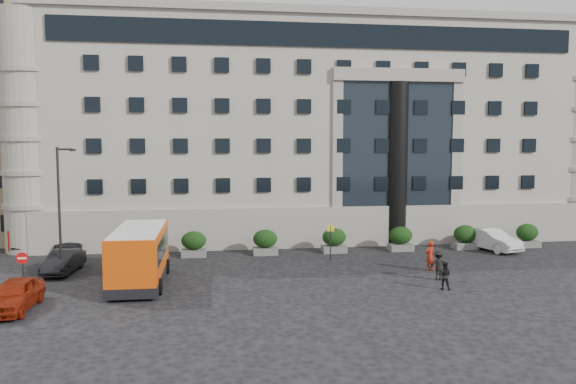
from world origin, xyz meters
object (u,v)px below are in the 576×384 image
parked_car_a (15,295)px  parked_car_b (63,262)px  white_taxi (491,239)px  parked_car_c (76,241)px  minibus (139,253)px  red_truck (38,232)px  hedge_c (334,240)px  no_entry_sign (22,264)px  pedestrian_a (430,256)px  pedestrian_b (444,275)px  hedge_f (527,235)px  hedge_a (194,244)px  hedge_b (265,242)px  parked_car_d (34,242)px  bus_stop_sign (331,236)px  pedestrian_c (438,265)px  street_lamp (60,206)px  hedge_d (401,238)px  hedge_e (465,237)px

parked_car_a → parked_car_b: 7.97m
white_taxi → parked_car_a: bearing=-179.3°
parked_car_b → parked_car_c: 7.49m
minibus → red_truck: (-9.12, 12.29, -0.53)m
minibus → parked_car_b: minibus is taller
hedge_c → white_taxi: hedge_c is taller
no_entry_sign → pedestrian_a: (24.20, 2.14, -0.68)m
white_taxi → pedestrian_b: (-8.30, -10.40, -0.02)m
hedge_f → white_taxi: (-3.50, -0.80, -0.11)m
red_truck → hedge_a: bearing=-8.8°
hedge_c → hedge_b: bearing=180.0°
hedge_b → no_entry_sign: (-14.20, -8.84, 0.72)m
parked_car_d → pedestrian_a: bearing=-15.3°
bus_stop_sign → no_entry_sign: 19.46m
pedestrian_c → minibus: bearing=2.1°
hedge_b → street_lamp: (-13.14, -4.80, 3.44)m
bus_stop_sign → minibus: bearing=-159.3°
red_truck → bus_stop_sign: bearing=-6.6°
no_entry_sign → pedestrian_b: no_entry_sign is taller
white_taxi → street_lamp: bearing=168.5°
pedestrian_b → pedestrian_a: bearing=-76.9°
hedge_d → parked_car_c: 24.82m
hedge_d → parked_car_a: hedge_d is taller
parked_car_a → parked_car_c: bearing=93.9°
hedge_b → pedestrian_b: hedge_b is taller
hedge_a → pedestrian_c: 17.32m
hedge_f → pedestrian_b: (-11.80, -11.20, -0.13)m
hedge_e → parked_car_c: bearing=173.3°
parked_car_b → pedestrian_a: 23.44m
hedge_e → no_entry_sign: no_entry_sign is taller
hedge_d → pedestrian_b: hedge_d is taller
street_lamp → parked_car_b: 3.75m
hedge_b → pedestrian_c: 13.18m
minibus → pedestrian_b: minibus is taller
bus_stop_sign → minibus: minibus is taller
no_entry_sign → parked_car_a: 3.25m
minibus → parked_car_a: size_ratio=1.72×
white_taxi → pedestrian_b: bearing=-147.6°
hedge_f → minibus: (-28.94, -7.51, 0.88)m
no_entry_sign → parked_car_b: bearing=79.4°
pedestrian_b → pedestrian_c: pedestrian_c is taller
pedestrian_b → pedestrian_c: 2.19m
hedge_a → hedge_d: same height
red_truck → parked_car_d: (-0.19, -0.49, -0.66)m
pedestrian_a → minibus: bearing=-21.9°
hedge_e → pedestrian_c: (-6.05, -9.09, -0.01)m
street_lamp → no_entry_sign: size_ratio=3.45×
hedge_b → red_truck: 17.92m
parked_car_c → pedestrian_a: (24.17, -10.18, 0.25)m
parked_car_c → pedestrian_c: size_ratio=2.69×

